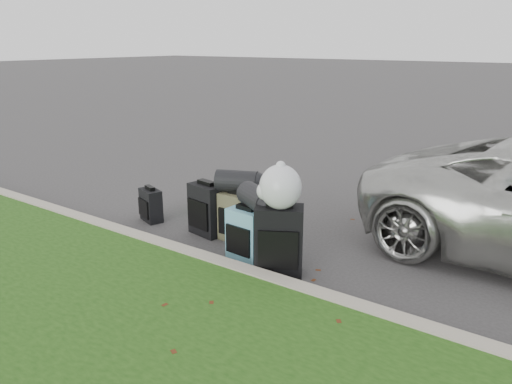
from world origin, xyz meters
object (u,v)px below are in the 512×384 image
Objects in this scene: tote_green at (203,200)px; suitcase_large_black_right at (279,241)px; suitcase_large_black_left at (207,209)px; suitcase_small_black at (151,205)px; suitcase_teal at (246,235)px; suitcase_olive at (238,217)px; tote_navy at (215,208)px.

suitcase_large_black_right is at bearing -48.28° from tote_green.
suitcase_large_black_right is (1.39, -0.44, 0.05)m from suitcase_large_black_left.
suitcase_large_black_right is (2.35, -0.36, 0.15)m from suitcase_small_black.
suitcase_teal reaches higher than suitcase_small_black.
tote_green is at bearing 151.50° from suitcase_teal.
suitcase_olive is 0.80× the size of suitcase_large_black_right.
suitcase_large_black_right is 2.02m from tote_navy.
suitcase_large_black_right reaches higher than tote_navy.
suitcase_large_black_right is at bearing -31.74° from tote_navy.
suitcase_teal is at bearing 140.59° from suitcase_large_black_right.
suitcase_teal is 1.54m from tote_navy.
suitcase_large_black_left reaches higher than suitcase_small_black.
suitcase_small_black is 2.38m from suitcase_large_black_right.
suitcase_teal is (0.43, -0.41, -0.00)m from suitcase_olive.
tote_green is at bearing 144.39° from suitcase_large_black_left.
suitcase_small_black is 0.74× the size of suitcase_olive.
suitcase_small_black is 0.75× the size of suitcase_teal.
suitcase_small_black reaches higher than tote_green.
suitcase_large_black_left is 1.90× the size of tote_green.
suitcase_teal reaches higher than tote_green.
suitcase_large_black_right is (0.50, -0.09, 0.08)m from suitcase_teal.
suitcase_teal is 0.52m from suitcase_large_black_right.
suitcase_large_black_left is (0.96, 0.08, 0.11)m from suitcase_small_black.
suitcase_small_black is at bearing 176.20° from suitcase_teal.
suitcase_large_black_left is at bearing 24.23° from suitcase_small_black.
suitcase_olive is at bearing -33.72° from tote_navy.
suitcase_large_black_left is at bearing 133.03° from suitcase_large_black_right.
suitcase_teal is at bearing 11.10° from suitcase_small_black.
suitcase_large_black_right is (0.93, -0.50, 0.07)m from suitcase_olive.
suitcase_olive is 1.06m from suitcase_large_black_right.
suitcase_large_black_left reaches higher than tote_navy.
suitcase_olive is 0.96m from tote_navy.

